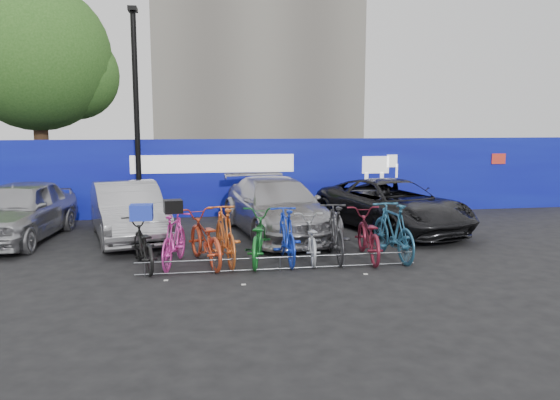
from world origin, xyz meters
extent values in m
plane|color=black|center=(0.00, 0.00, 0.00)|extent=(100.00, 100.00, 0.00)
cube|color=#0A0C93|center=(0.00, 6.00, 1.20)|extent=(22.00, 0.15, 2.40)
cube|color=white|center=(-1.00, 5.90, 1.65)|extent=(5.00, 0.02, 0.55)
cube|color=white|center=(4.20, 5.90, 1.55)|extent=(1.20, 0.02, 0.90)
cube|color=red|center=(8.50, 5.90, 1.70)|extent=(0.50, 0.02, 0.35)
cylinder|color=#382314|center=(-7.00, 10.00, 2.00)|extent=(0.50, 0.50, 4.00)
sphere|color=#245019|center=(-7.00, 10.00, 5.20)|extent=(5.20, 5.20, 5.20)
sphere|color=#245019|center=(-5.80, 10.30, 4.60)|extent=(3.20, 3.20, 3.20)
cylinder|color=black|center=(-3.20, 5.40, 3.00)|extent=(0.16, 0.16, 6.00)
cube|color=black|center=(-3.20, 5.40, 6.05)|extent=(0.25, 0.50, 0.12)
cylinder|color=#595B60|center=(0.00, -0.60, 0.28)|extent=(5.60, 0.03, 0.03)
cylinder|color=#595B60|center=(0.00, -0.60, 0.05)|extent=(5.60, 0.03, 0.03)
cylinder|color=#595B60|center=(-2.60, -0.60, 0.14)|extent=(0.03, 0.03, 0.28)
cylinder|color=#595B60|center=(-1.30, -0.60, 0.14)|extent=(0.03, 0.03, 0.28)
cylinder|color=#595B60|center=(0.00, -0.60, 0.14)|extent=(0.03, 0.03, 0.28)
cylinder|color=#595B60|center=(1.30, -0.60, 0.14)|extent=(0.03, 0.03, 0.28)
cylinder|color=#595B60|center=(2.60, -0.60, 0.14)|extent=(0.03, 0.03, 0.28)
imported|color=#A5A5AA|center=(-5.92, 3.18, 0.76)|extent=(2.30, 4.61, 1.51)
imported|color=#A4A4A9|center=(-3.28, 2.94, 0.71)|extent=(2.48, 4.57, 1.43)
imported|color=#A6A5AA|center=(0.49, 2.92, 0.73)|extent=(2.76, 5.29, 1.46)
imported|color=black|center=(3.66, 2.94, 0.69)|extent=(3.59, 5.41, 1.38)
imported|color=black|center=(-2.68, 0.05, 0.50)|extent=(1.11, 1.99, 0.99)
imported|color=#DA35A4|center=(-2.07, 0.14, 0.55)|extent=(0.91, 1.90, 1.10)
imported|color=#C13F1F|center=(-1.45, 0.15, 0.55)|extent=(1.24, 2.21, 1.10)
imported|color=orange|center=(-1.03, 0.16, 0.61)|extent=(0.82, 2.08, 1.22)
imported|color=#166823|center=(-0.35, 0.14, 0.54)|extent=(1.13, 2.16, 1.08)
imported|color=#1634C2|center=(0.24, 0.06, 0.58)|extent=(0.55, 1.94, 1.17)
imported|color=#ACAFB4|center=(0.77, 0.13, 0.48)|extent=(0.85, 1.88, 0.95)
imported|color=#28282B|center=(1.31, 0.10, 0.60)|extent=(0.77, 2.05, 1.20)
imported|color=maroon|center=(2.00, 0.02, 0.53)|extent=(0.93, 2.10, 1.07)
imported|color=#255C7D|center=(2.55, -0.03, 0.61)|extent=(0.71, 2.08, 1.23)
cube|color=#1F36C8|center=(-2.68, 0.05, 1.15)|extent=(0.44, 0.34, 0.31)
cube|color=black|center=(-2.07, 0.14, 1.23)|extent=(0.41, 0.37, 0.27)
camera|label=1|loc=(-1.70, -10.94, 2.93)|focal=35.00mm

